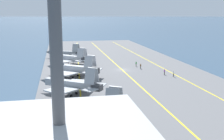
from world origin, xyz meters
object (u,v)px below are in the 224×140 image
(parked_jet_second, at_px, (71,84))
(crew_purple_vest, at_px, (164,72))
(parked_jet_fourth, at_px, (69,58))
(crew_white_vest, at_px, (174,73))
(parked_jet_fifth, at_px, (64,53))
(parked_jet_third, at_px, (72,69))
(crew_green_vest, at_px, (136,64))
(parked_jet_nearest, at_px, (84,109))
(crew_brown_vest, at_px, (141,66))

(parked_jet_second, relative_size, crew_purple_vest, 8.58)
(parked_jet_fourth, xyz_separation_m, crew_white_vest, (-22.69, -28.71, -1.63))
(parked_jet_fifth, xyz_separation_m, crew_white_vest, (-37.48, -29.94, -1.31))
(parked_jet_third, height_order, crew_white_vest, parked_jet_third)
(crew_green_vest, distance_m, crew_purple_vest, 14.97)
(parked_jet_nearest, height_order, crew_brown_vest, parked_jet_nearest)
(parked_jet_fifth, xyz_separation_m, crew_purple_vest, (-34.71, -28.28, -1.33))
(parked_jet_nearest, distance_m, crew_green_vest, 51.57)
(crew_purple_vest, bearing_deg, parked_jet_third, 84.85)
(parked_jet_second, bearing_deg, crew_green_vest, -38.25)
(parked_jet_second, distance_m, crew_white_vest, 32.24)
(parked_jet_nearest, bearing_deg, parked_jet_fifth, 1.39)
(crew_white_vest, bearing_deg, crew_green_vest, 20.31)
(parked_jet_fourth, relative_size, crew_white_vest, 8.48)
(parked_jet_second, relative_size, parked_jet_fourth, 0.99)
(parked_jet_second, height_order, crew_brown_vest, parked_jet_second)
(parked_jet_fourth, xyz_separation_m, parked_jet_fifth, (14.79, 1.22, -0.33))
(parked_jet_third, height_order, parked_jet_fifth, parked_jet_third)
(crew_purple_vest, distance_m, crew_white_vest, 3.23)
(crew_green_vest, bearing_deg, parked_jet_second, 141.75)
(crew_white_vest, bearing_deg, parked_jet_second, 113.03)
(parked_jet_second, height_order, crew_purple_vest, parked_jet_second)
(parked_jet_nearest, xyz_separation_m, crew_purple_vest, (32.36, -26.65, -1.70))
(parked_jet_nearest, distance_m, crew_purple_vest, 41.96)
(parked_jet_fifth, distance_m, crew_green_vest, 31.30)
(parked_jet_third, height_order, crew_brown_vest, parked_jet_third)
(crew_brown_vest, bearing_deg, crew_purple_vest, -156.80)
(parked_jet_fifth, bearing_deg, parked_jet_second, -179.65)
(crew_white_vest, bearing_deg, parked_jet_nearest, 136.27)
(parked_jet_fourth, distance_m, crew_white_vest, 36.63)
(parked_jet_third, xyz_separation_m, crew_brown_vest, (7.64, -22.41, -1.51))
(parked_jet_fifth, bearing_deg, crew_purple_vest, -140.83)
(parked_jet_nearest, relative_size, crew_purple_vest, 8.60)
(crew_green_vest, xyz_separation_m, crew_white_vest, (-17.01, -6.29, 0.06))
(parked_jet_nearest, xyz_separation_m, crew_green_vest, (46.60, -22.02, -1.74))
(parked_jet_fifth, bearing_deg, parked_jet_third, -177.24)
(parked_jet_third, distance_m, crew_purple_vest, 26.87)
(parked_jet_nearest, bearing_deg, parked_jet_fourth, 0.44)
(parked_jet_fourth, relative_size, parked_jet_fifth, 0.99)
(parked_jet_nearest, relative_size, parked_jet_fourth, 0.99)
(parked_jet_third, distance_m, crew_white_vest, 28.89)
(parked_jet_nearest, xyz_separation_m, crew_white_vest, (29.59, -28.31, -1.68))
(parked_jet_fourth, distance_m, crew_green_vest, 23.19)
(parked_jet_fourth, distance_m, crew_purple_vest, 33.63)
(parked_jet_fourth, xyz_separation_m, crew_purple_vest, (-19.91, -27.05, -1.66))
(parked_jet_fourth, xyz_separation_m, crew_brown_vest, (-9.86, -22.75, -1.68))
(parked_jet_fifth, relative_size, crew_green_vest, 9.03)
(crew_green_vest, bearing_deg, parked_jet_fifth, 49.12)
(parked_jet_nearest, distance_m, crew_white_vest, 40.99)
(parked_jet_nearest, bearing_deg, crew_brown_vest, -27.78)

